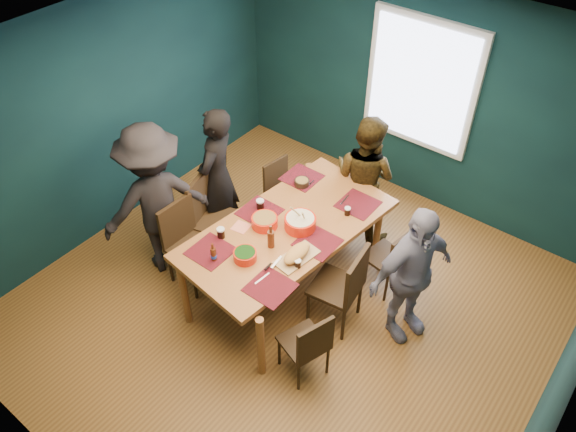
# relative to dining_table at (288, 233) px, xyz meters

# --- Properties ---
(room) EXTENTS (5.01, 5.01, 2.71)m
(room) POSITION_rel_dining_table_xyz_m (0.19, 0.02, 0.60)
(room) COLOR #95622B
(room) RESTS_ON ground
(dining_table) EXTENTS (1.37, 2.35, 0.85)m
(dining_table) POSITION_rel_dining_table_xyz_m (0.00, 0.00, 0.00)
(dining_table) COLOR #A76232
(dining_table) RESTS_ON floor
(chair_left_far) EXTENTS (0.42, 0.42, 0.82)m
(chair_left_far) POSITION_rel_dining_table_xyz_m (-0.73, 0.81, -0.29)
(chair_left_far) COLOR #301F10
(chair_left_far) RESTS_ON floor
(chair_left_mid) EXTENTS (0.58, 0.58, 1.03)m
(chair_left_mid) POSITION_rel_dining_table_xyz_m (-0.99, -0.13, -0.17)
(chair_left_mid) COLOR #301F10
(chair_left_mid) RESTS_ON floor
(chair_left_near) EXTENTS (0.46, 0.46, 0.99)m
(chair_left_near) POSITION_rel_dining_table_xyz_m (-0.92, -0.56, -0.19)
(chair_left_near) COLOR #301F10
(chair_left_near) RESTS_ON floor
(chair_right_far) EXTENTS (0.44, 0.44, 0.86)m
(chair_right_far) POSITION_rel_dining_table_xyz_m (0.90, 0.62, -0.27)
(chair_right_far) COLOR #301F10
(chair_right_far) RESTS_ON floor
(chair_right_mid) EXTENTS (0.51, 0.51, 1.00)m
(chair_right_mid) POSITION_rel_dining_table_xyz_m (0.76, -0.07, -0.18)
(chair_right_mid) COLOR #301F10
(chair_right_mid) RESTS_ON floor
(chair_right_near) EXTENTS (0.48, 0.48, 0.84)m
(chair_right_near) POSITION_rel_dining_table_xyz_m (0.85, -0.78, -0.28)
(chair_right_near) COLOR #301F10
(chair_right_near) RESTS_ON floor
(person_far_left) EXTENTS (0.57, 0.71, 1.68)m
(person_far_left) POSITION_rel_dining_table_xyz_m (-1.13, 0.17, 0.07)
(person_far_left) COLOR black
(person_far_left) RESTS_ON floor
(person_back) EXTENTS (0.79, 0.63, 1.56)m
(person_back) POSITION_rel_dining_table_xyz_m (0.13, 1.24, 0.01)
(person_back) COLOR black
(person_back) RESTS_ON floor
(person_right) EXTENTS (0.72, 1.00, 1.58)m
(person_right) POSITION_rel_dining_table_xyz_m (1.27, 0.24, 0.02)
(person_right) COLOR silver
(person_right) RESTS_ON floor
(person_near_left) EXTENTS (1.09, 1.33, 1.80)m
(person_near_left) POSITION_rel_dining_table_xyz_m (-1.30, -0.58, 0.13)
(person_near_left) COLOR black
(person_near_left) RESTS_ON floor
(bowl_salad) EXTENTS (0.27, 0.27, 0.11)m
(bowl_salad) POSITION_rel_dining_table_xyz_m (-0.19, -0.13, 0.14)
(bowl_salad) COLOR red
(bowl_salad) RESTS_ON dining_table
(bowl_dumpling) EXTENTS (0.32, 0.32, 0.30)m
(bowl_dumpling) POSITION_rel_dining_table_xyz_m (0.10, 0.07, 0.15)
(bowl_dumpling) COLOR red
(bowl_dumpling) RESTS_ON dining_table
(bowl_herbs) EXTENTS (0.22, 0.22, 0.10)m
(bowl_herbs) POSITION_rel_dining_table_xyz_m (-0.04, -0.60, 0.13)
(bowl_herbs) COLOR red
(bowl_herbs) RESTS_ON dining_table
(cutting_board) EXTENTS (0.28, 0.56, 0.12)m
(cutting_board) POSITION_rel_dining_table_xyz_m (0.33, -0.29, 0.14)
(cutting_board) COLOR tan
(cutting_board) RESTS_ON dining_table
(small_bowl) EXTENTS (0.17, 0.17, 0.07)m
(small_bowl) POSITION_rel_dining_table_xyz_m (-0.29, 0.62, 0.12)
(small_bowl) COLOR black
(small_bowl) RESTS_ON dining_table
(beer_bottle_a) EXTENTS (0.06, 0.06, 0.21)m
(beer_bottle_a) POSITION_rel_dining_table_xyz_m (-0.27, -0.79, 0.16)
(beer_bottle_a) COLOR #4D1F0D
(beer_bottle_a) RESTS_ON dining_table
(beer_bottle_b) EXTENTS (0.07, 0.07, 0.27)m
(beer_bottle_b) POSITION_rel_dining_table_xyz_m (0.04, -0.31, 0.18)
(beer_bottle_b) COLOR #4D1F0D
(beer_bottle_b) RESTS_ON dining_table
(cola_glass_a) EXTENTS (0.08, 0.08, 0.11)m
(cola_glass_a) POSITION_rel_dining_table_xyz_m (-0.42, -0.52, 0.14)
(cola_glass_a) COLOR black
(cola_glass_a) RESTS_ON dining_table
(cola_glass_b) EXTENTS (0.06, 0.06, 0.09)m
(cola_glass_b) POSITION_rel_dining_table_xyz_m (0.41, -0.37, 0.13)
(cola_glass_b) COLOR black
(cola_glass_b) RESTS_ON dining_table
(cola_glass_c) EXTENTS (0.06, 0.06, 0.09)m
(cola_glass_c) POSITION_rel_dining_table_xyz_m (0.37, 0.52, 0.13)
(cola_glass_c) COLOR black
(cola_glass_c) RESTS_ON dining_table
(cola_glass_d) EXTENTS (0.08, 0.08, 0.11)m
(cola_glass_d) POSITION_rel_dining_table_xyz_m (-0.39, 0.04, 0.14)
(cola_glass_d) COLOR black
(cola_glass_d) RESTS_ON dining_table
(napkin_a) EXTENTS (0.22, 0.22, 0.00)m
(napkin_a) POSITION_rel_dining_table_xyz_m (0.35, 0.09, 0.08)
(napkin_a) COLOR #E67B61
(napkin_a) RESTS_ON dining_table
(napkin_b) EXTENTS (0.18, 0.18, 0.00)m
(napkin_b) POSITION_rel_dining_table_xyz_m (-0.37, -0.29, 0.08)
(napkin_b) COLOR #E67B61
(napkin_b) RESTS_ON dining_table
(napkin_c) EXTENTS (0.20, 0.20, 0.00)m
(napkin_c) POSITION_rel_dining_table_xyz_m (0.39, -0.74, 0.08)
(napkin_c) COLOR #E67B61
(napkin_c) RESTS_ON dining_table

